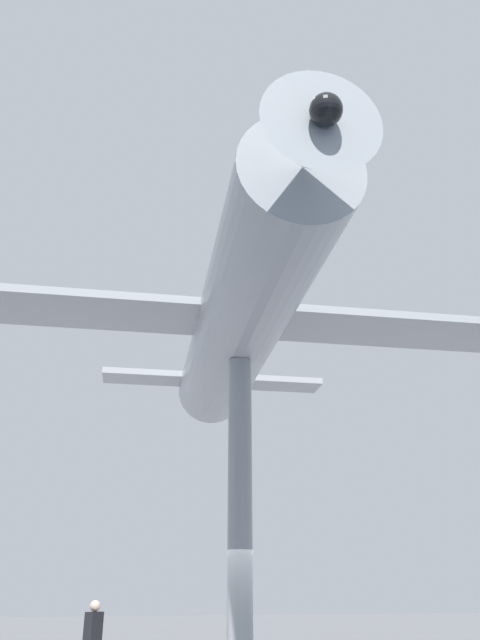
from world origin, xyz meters
name	(u,v)px	position (x,y,z in m)	size (l,w,h in m)	color
support_pylon_central	(240,512)	(0.00, 0.00, 3.22)	(0.50, 0.50, 6.45)	#999EA3
suspended_airplane	(241,316)	(0.02, 0.19, 7.45)	(20.54, 12.81, 2.85)	#B2B7BC
visitor_person	(93,634)	(2.61, -2.93, 0.89)	(0.43, 0.45, 1.57)	#2D3D56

